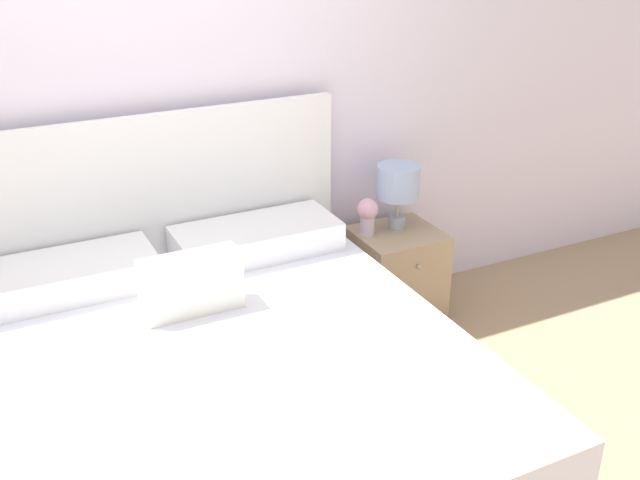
{
  "coord_description": "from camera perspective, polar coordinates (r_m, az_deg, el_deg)",
  "views": [
    {
      "loc": [
        -0.73,
        -3.31,
        2.15
      ],
      "look_at": [
        0.63,
        -0.56,
        0.73
      ],
      "focal_mm": 42.0,
      "sensor_mm": 36.0,
      "label": 1
    }
  ],
  "objects": [
    {
      "name": "flower_vase",
      "position": [
        3.94,
        3.67,
        2.0
      ],
      "size": [
        0.11,
        0.11,
        0.2
      ],
      "color": "silver",
      "rests_on": "nightstand"
    },
    {
      "name": "ground_plane",
      "position": [
        4.02,
        -11.89,
        -8.19
      ],
      "size": [
        12.0,
        12.0,
        0.0
      ],
      "primitive_type": "plane",
      "color": "tan"
    },
    {
      "name": "wall_back",
      "position": [
        3.56,
        -14.02,
        10.26
      ],
      "size": [
        8.0,
        0.06,
        2.6
      ],
      "color": "white",
      "rests_on": "ground_plane"
    },
    {
      "name": "bed",
      "position": [
        3.08,
        -7.58,
        -11.98
      ],
      "size": [
        1.9,
        2.05,
        1.25
      ],
      "color": "tan",
      "rests_on": "ground_plane"
    },
    {
      "name": "nightstand",
      "position": [
        4.14,
        5.79,
        -2.62
      ],
      "size": [
        0.45,
        0.43,
        0.51
      ],
      "color": "tan",
      "rests_on": "ground_plane"
    },
    {
      "name": "table_lamp",
      "position": [
        3.99,
        5.98,
        4.26
      ],
      "size": [
        0.23,
        0.23,
        0.35
      ],
      "color": "#A8B2BC",
      "rests_on": "nightstand"
    }
  ]
}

